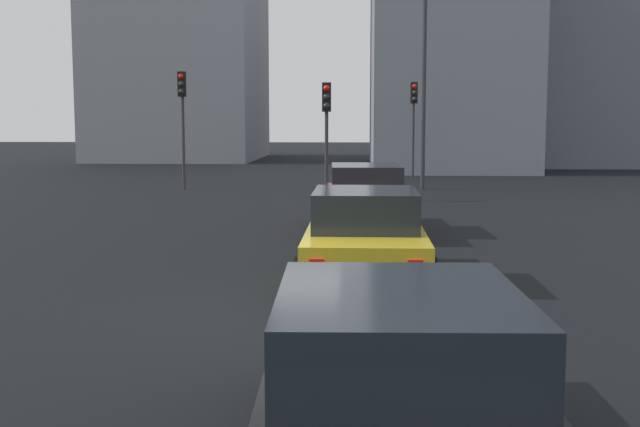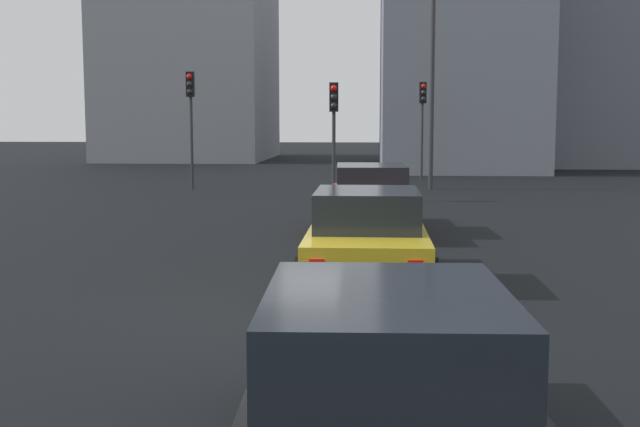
# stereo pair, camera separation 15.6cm
# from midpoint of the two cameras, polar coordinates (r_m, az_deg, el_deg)

# --- Properties ---
(ground_plane) EXTENTS (160.00, 160.00, 0.20)m
(ground_plane) POSITION_cam_midpoint_polar(r_m,az_deg,el_deg) (10.81, -4.84, -7.58)
(ground_plane) COLOR black
(car_red_left_lead) EXTENTS (4.83, 2.10, 1.54)m
(car_red_left_lead) POSITION_cam_midpoint_polar(r_m,az_deg,el_deg) (18.47, 3.85, 1.02)
(car_red_left_lead) COLOR maroon
(car_red_left_lead) RESTS_ON ground_plane
(car_yellow_left_second) EXTENTS (4.39, 2.00, 1.48)m
(car_yellow_left_second) POSITION_cam_midpoint_polar(r_m,az_deg,el_deg) (12.63, 3.70, -1.71)
(car_yellow_left_second) COLOR gold
(car_yellow_left_second) RESTS_ON ground_plane
(car_black_left_third) EXTENTS (4.70, 2.11, 1.45)m
(car_black_left_third) POSITION_cam_midpoint_polar(r_m,az_deg,el_deg) (5.63, 5.43, -12.51)
(car_black_left_third) COLOR black
(car_black_left_third) RESTS_ON ground_plane
(traffic_light_near_left) EXTENTS (0.32, 0.28, 4.27)m
(traffic_light_near_left) POSITION_cam_midpoint_polar(r_m,az_deg,el_deg) (29.84, -8.98, 7.56)
(traffic_light_near_left) COLOR #2D2D30
(traffic_light_near_left) RESTS_ON ground_plane
(traffic_light_near_right) EXTENTS (0.33, 0.31, 4.14)m
(traffic_light_near_right) POSITION_cam_midpoint_polar(r_m,az_deg,el_deg) (34.96, 7.39, 7.30)
(traffic_light_near_right) COLOR #2D2D30
(traffic_light_near_right) RESTS_ON ground_plane
(traffic_light_far_left) EXTENTS (0.32, 0.29, 3.69)m
(traffic_light_far_left) POSITION_cam_midpoint_polar(r_m,az_deg,el_deg) (25.29, 1.16, 6.92)
(traffic_light_far_left) COLOR #2D2D30
(traffic_light_far_left) RESTS_ON ground_plane
(street_lamp_kerbside) EXTENTS (0.56, 0.36, 7.51)m
(street_lamp_kerbside) POSITION_cam_midpoint_polar(r_m,az_deg,el_deg) (29.95, 8.10, 10.15)
(street_lamp_kerbside) COLOR #2D2D30
(street_lamp_kerbside) RESTS_ON ground_plane
(building_facade_left) EXTENTS (14.87, 10.93, 15.68)m
(building_facade_left) POSITION_cam_midpoint_polar(r_m,az_deg,el_deg) (51.27, 18.11, 12.26)
(building_facade_left) COLOR slate
(building_facade_left) RESTS_ON ground_plane
(building_facade_center) EXTENTS (14.54, 7.75, 12.11)m
(building_facade_center) POSITION_cam_midpoint_polar(r_m,az_deg,el_deg) (44.54, 9.55, 11.08)
(building_facade_center) COLOR gray
(building_facade_center) RESTS_ON ground_plane
(building_facade_right) EXTENTS (12.47, 9.88, 16.86)m
(building_facade_right) POSITION_cam_midpoint_polar(r_m,az_deg,el_deg) (53.82, -8.99, 12.86)
(building_facade_right) COLOR gray
(building_facade_right) RESTS_ON ground_plane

